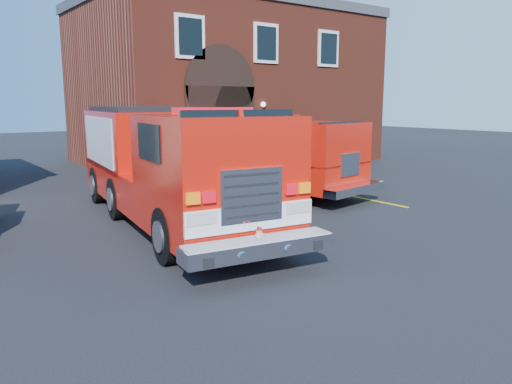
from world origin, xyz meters
TOP-DOWN VIEW (x-y plane):
  - ground at (0.00, 0.00)m, footprint 100.00×100.00m
  - parking_stripe_near at (6.50, 1.00)m, footprint 0.12×3.00m
  - parking_stripe_mid at (6.50, 4.00)m, footprint 0.12×3.00m
  - parking_stripe_far at (6.50, 7.00)m, footprint 0.12×3.00m
  - fire_station at (8.99, 13.98)m, footprint 15.20×10.20m
  - fire_engine at (-0.48, 2.20)m, footprint 4.28×10.66m
  - secondary_truck at (4.47, 5.01)m, footprint 4.17×9.11m

SIDE VIEW (x-z plane):
  - ground at x=0.00m, z-range 0.00..0.00m
  - parking_stripe_near at x=6.50m, z-range 0.00..0.01m
  - parking_stripe_mid at x=6.50m, z-range 0.00..0.01m
  - parking_stripe_far at x=6.50m, z-range 0.00..0.01m
  - secondary_truck at x=4.47m, z-range 0.13..2.98m
  - fire_engine at x=-0.48m, z-range 0.06..3.25m
  - fire_station at x=8.99m, z-range 0.03..8.48m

